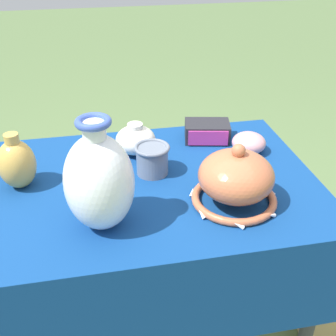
% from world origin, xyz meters
% --- Properties ---
extents(display_table, '(1.08, 0.70, 0.76)m').
position_xyz_m(display_table, '(0.00, -0.02, 0.67)').
color(display_table, '#38383D').
rests_on(display_table, ground_plane).
extents(vase_tall_bulbous, '(0.17, 0.17, 0.30)m').
position_xyz_m(vase_tall_bulbous, '(-0.11, -0.18, 0.89)').
color(vase_tall_bulbous, white).
rests_on(vase_tall_bulbous, display_table).
extents(vase_dome_bell, '(0.24, 0.25, 0.18)m').
position_xyz_m(vase_dome_bell, '(0.25, -0.15, 0.83)').
color(vase_dome_bell, '#BC6642').
rests_on(vase_dome_bell, display_table).
extents(mosaic_tile_box, '(0.17, 0.14, 0.06)m').
position_xyz_m(mosaic_tile_box, '(0.28, 0.23, 0.79)').
color(mosaic_tile_box, '#232328').
rests_on(mosaic_tile_box, display_table).
extents(bowl_shallow_rose, '(0.11, 0.11, 0.07)m').
position_xyz_m(bowl_shallow_rose, '(0.39, 0.12, 0.80)').
color(bowl_shallow_rose, '#D19399').
rests_on(bowl_shallow_rose, display_table).
extents(jar_round_ivory, '(0.13, 0.13, 0.10)m').
position_xyz_m(jar_round_ivory, '(0.02, 0.18, 0.81)').
color(jar_round_ivory, white).
rests_on(jar_round_ivory, display_table).
extents(cup_wide_slate, '(0.11, 0.11, 0.09)m').
position_xyz_m(cup_wide_slate, '(0.05, 0.04, 0.81)').
color(cup_wide_slate, slate).
rests_on(cup_wide_slate, display_table).
extents(jar_round_ochre, '(0.11, 0.11, 0.17)m').
position_xyz_m(jar_round_ochre, '(-0.34, 0.05, 0.84)').
color(jar_round_ochre, gold).
rests_on(jar_round_ochre, display_table).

